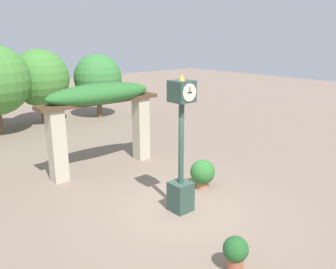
{
  "coord_description": "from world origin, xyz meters",
  "views": [
    {
      "loc": [
        -5.9,
        -6.26,
        4.43
      ],
      "look_at": [
        -0.09,
        0.41,
        1.96
      ],
      "focal_mm": 38.0,
      "sensor_mm": 36.0,
      "label": 1
    }
  ],
  "objects": [
    {
      "name": "ground_plane",
      "position": [
        0.0,
        0.0,
        0.0
      ],
      "size": [
        60.0,
        60.0,
        0.0
      ],
      "primitive_type": "plane",
      "color": "#7F6B5B"
    },
    {
      "name": "pedestal_clock",
      "position": [
        -0.09,
        -0.09,
        1.55
      ],
      "size": [
        0.52,
        0.56,
        3.56
      ],
      "color": "#2D473D",
      "rests_on": "ground"
    },
    {
      "name": "pergola",
      "position": [
        0.0,
        3.87,
        2.22
      ],
      "size": [
        4.29,
        1.06,
        2.94
      ],
      "color": "#BCB299",
      "rests_on": "ground"
    },
    {
      "name": "potted_plant_near_left",
      "position": [
        -0.99,
        -2.6,
        0.41
      ],
      "size": [
        0.5,
        0.5,
        0.72
      ],
      "color": "#9E563D",
      "rests_on": "ground"
    },
    {
      "name": "potted_plant_near_right",
      "position": [
        1.39,
        0.54,
        0.47
      ],
      "size": [
        0.74,
        0.74,
        0.87
      ],
      "color": "#B26B4C",
      "rests_on": "ground"
    },
    {
      "name": "tree_line",
      "position": [
        -0.8,
        11.14,
        2.42
      ],
      "size": [
        11.05,
        3.75,
        4.17
      ],
      "color": "brown",
      "rests_on": "ground"
    }
  ]
}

